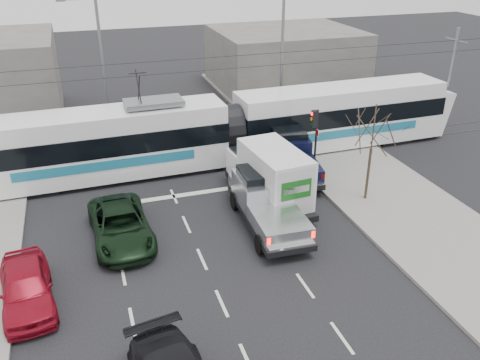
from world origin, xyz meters
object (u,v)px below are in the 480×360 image
object	(u,v)px
traffic_signal	(315,127)
box_truck	(269,176)
tram	(230,129)
bare_tree	(373,131)
red_car	(26,287)
street_lamp_near	(279,56)
street_lamp_far	(100,61)
navy_pickup	(292,155)
green_car	(121,225)
silver_pickup	(265,200)

from	to	relation	value
traffic_signal	box_truck	distance (m)	4.77
tram	traffic_signal	bearing A→B (deg)	-38.97
bare_tree	tram	world-z (taller)	tram
traffic_signal	red_car	xyz separation A→B (m)	(-14.97, -7.29, -1.97)
traffic_signal	street_lamp_near	distance (m)	7.91
bare_tree	tram	xyz separation A→B (m)	(-5.13, 7.06, -1.74)
street_lamp_near	street_lamp_far	xyz separation A→B (m)	(-11.50, 2.00, 0.00)
red_car	box_truck	bearing A→B (deg)	15.72
street_lamp_near	navy_pickup	bearing A→B (deg)	-105.86
traffic_signal	red_car	world-z (taller)	traffic_signal
street_lamp_near	green_car	xyz separation A→B (m)	(-12.05, -11.42, -4.36)
street_lamp_near	street_lamp_far	bearing A→B (deg)	170.13
street_lamp_far	tram	size ratio (longest dim) A/B	0.32
tram	street_lamp_far	bearing A→B (deg)	134.46
tram	navy_pickup	size ratio (longest dim) A/B	4.77
street_lamp_far	silver_pickup	bearing A→B (deg)	-66.31
navy_pickup	green_car	distance (m)	10.77
box_truck	red_car	distance (m)	12.17
traffic_signal	silver_pickup	size ratio (longest dim) A/B	0.55
silver_pickup	box_truck	distance (m)	1.90
box_truck	navy_pickup	distance (m)	3.83
traffic_signal	tram	bearing A→B (deg)	142.53
tram	red_car	xyz separation A→B (m)	(-10.97, -10.36, -1.28)
box_truck	red_car	xyz separation A→B (m)	(-11.26, -4.54, -0.79)
silver_pickup	green_car	size ratio (longest dim) A/B	1.22
traffic_signal	navy_pickup	distance (m)	2.00
box_truck	street_lamp_near	bearing A→B (deg)	60.83
bare_tree	street_lamp_far	bearing A→B (deg)	131.12
street_lamp_near	street_lamp_far	size ratio (longest dim) A/B	1.00
tram	navy_pickup	bearing A→B (deg)	-48.08
silver_pickup	green_car	bearing A→B (deg)	177.96
street_lamp_near	navy_pickup	world-z (taller)	street_lamp_near
tram	green_car	xyz separation A→B (m)	(-7.21, -6.98, -1.30)
silver_pickup	box_truck	world-z (taller)	box_truck
box_truck	silver_pickup	bearing A→B (deg)	-122.10
silver_pickup	box_truck	bearing A→B (deg)	65.35
street_lamp_near	tram	bearing A→B (deg)	-137.53
street_lamp_far	tram	distance (m)	9.75
bare_tree	tram	bearing A→B (deg)	125.99
traffic_signal	tram	distance (m)	5.09
box_truck	green_car	bearing A→B (deg)	-176.39
green_car	red_car	xyz separation A→B (m)	(-3.76, -3.38, 0.02)
tram	box_truck	xyz separation A→B (m)	(0.29, -5.82, -0.49)
tram	silver_pickup	xyz separation A→B (m)	(-0.55, -7.48, -0.89)
silver_pickup	red_car	world-z (taller)	silver_pickup
traffic_signal	navy_pickup	xyz separation A→B (m)	(-1.25, 0.15, -1.56)
silver_pickup	green_car	distance (m)	6.69
traffic_signal	green_car	world-z (taller)	traffic_signal
silver_pickup	green_car	xyz separation A→B (m)	(-6.66, 0.50, -0.42)
street_lamp_near	red_car	size ratio (longest dim) A/B	1.99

